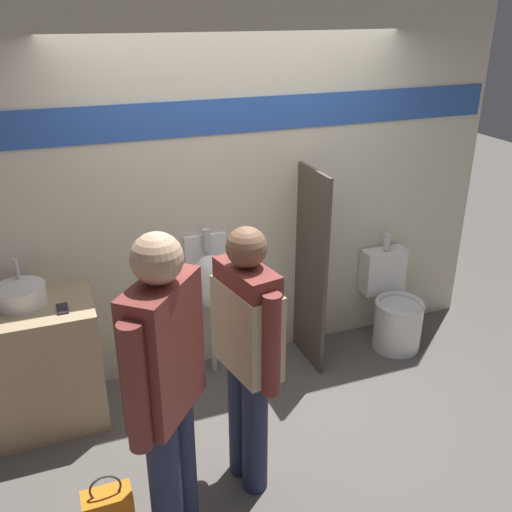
{
  "coord_description": "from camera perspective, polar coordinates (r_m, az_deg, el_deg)",
  "views": [
    {
      "loc": [
        -1.3,
        -3.23,
        2.66
      ],
      "look_at": [
        0.0,
        0.17,
        1.05
      ],
      "focal_mm": 40.0,
      "sensor_mm": 36.0,
      "label": 1
    }
  ],
  "objects": [
    {
      "name": "sink_counter",
      "position": [
        4.16,
        -22.1,
        -10.31
      ],
      "size": [
        0.97,
        0.58,
        0.89
      ],
      "color": "tan",
      "rests_on": "ground_plane"
    },
    {
      "name": "urinal_near_counter",
      "position": [
        4.24,
        -4.5,
        -2.51
      ],
      "size": [
        0.34,
        0.3,
        1.16
      ],
      "color": "silver",
      "rests_on": "ground_plane"
    },
    {
      "name": "ground_plane",
      "position": [
        4.38,
        0.82,
        -13.52
      ],
      "size": [
        16.0,
        16.0,
        0.0
      ],
      "primitive_type": "plane",
      "color": "#5B5651"
    },
    {
      "name": "sink_basin",
      "position": [
        3.96,
        -22.51,
        -3.6
      ],
      "size": [
        0.32,
        0.32,
        0.27
      ],
      "color": "white",
      "rests_on": "sink_counter"
    },
    {
      "name": "toilet",
      "position": [
        4.93,
        13.63,
        -5.28
      ],
      "size": [
        0.41,
        0.57,
        0.93
      ],
      "color": "white",
      "rests_on": "ground_plane"
    },
    {
      "name": "person_with_lanyard",
      "position": [
        2.81,
        -8.91,
        -13.03
      ],
      "size": [
        0.44,
        0.5,
        1.78
      ],
      "rotation": [
        0.0,
        0.0,
        0.87
      ],
      "color": "#282D4C",
      "rests_on": "ground_plane"
    },
    {
      "name": "cell_phone",
      "position": [
        3.82,
        -18.79,
        -5.01
      ],
      "size": [
        0.07,
        0.14,
        0.01
      ],
      "color": "#232328",
      "rests_on": "sink_counter"
    },
    {
      "name": "person_in_vest",
      "position": [
        3.16,
        -0.89,
        -8.88
      ],
      "size": [
        0.29,
        0.56,
        1.64
      ],
      "rotation": [
        0.0,
        0.0,
        1.77
      ],
      "color": "#282D4C",
      "rests_on": "ground_plane"
    },
    {
      "name": "display_wall",
      "position": [
        4.25,
        -2.08,
        6.02
      ],
      "size": [
        4.28,
        0.07,
        2.7
      ],
      "color": "beige",
      "rests_on": "ground_plane"
    },
    {
      "name": "divider_near_counter",
      "position": [
        4.4,
        5.5,
        -1.39
      ],
      "size": [
        0.03,
        0.5,
        1.58
      ],
      "color": "#4C4238",
      "rests_on": "ground_plane"
    }
  ]
}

